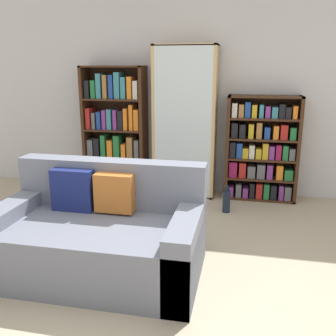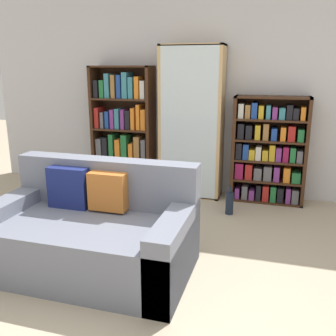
{
  "view_description": "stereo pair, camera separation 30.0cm",
  "coord_description": "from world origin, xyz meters",
  "px_view_note": "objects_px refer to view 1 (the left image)",
  "views": [
    {
      "loc": [
        0.58,
        -2.21,
        1.64
      ],
      "look_at": [
        -0.18,
        1.45,
        0.64
      ],
      "focal_mm": 40.0,
      "sensor_mm": 36.0,
      "label": 1
    },
    {
      "loc": [
        0.87,
        -2.14,
        1.64
      ],
      "look_at": [
        -0.18,
        1.45,
        0.64
      ],
      "focal_mm": 40.0,
      "sensor_mm": 36.0,
      "label": 2
    }
  ],
  "objects_px": {
    "display_cabinet": "(185,123)",
    "wine_bottle": "(226,201)",
    "bookshelf_right": "(261,150)",
    "couch": "(99,236)",
    "bookshelf_left": "(115,133)"
  },
  "relations": [
    {
      "from": "display_cabinet",
      "to": "bookshelf_left",
      "type": "bearing_deg",
      "value": 179.06
    },
    {
      "from": "wine_bottle",
      "to": "bookshelf_left",
      "type": "bearing_deg",
      "value": 159.14
    },
    {
      "from": "display_cabinet",
      "to": "wine_bottle",
      "type": "bearing_deg",
      "value": -44.18
    },
    {
      "from": "display_cabinet",
      "to": "bookshelf_right",
      "type": "distance_m",
      "value": 1.03
    },
    {
      "from": "bookshelf_left",
      "to": "couch",
      "type": "bearing_deg",
      "value": -74.32
    },
    {
      "from": "couch",
      "to": "bookshelf_right",
      "type": "xyz_separation_m",
      "value": [
        1.34,
        2.11,
        0.33
      ]
    },
    {
      "from": "couch",
      "to": "bookshelf_left",
      "type": "xyz_separation_m",
      "value": [
        -0.59,
        2.11,
        0.49
      ]
    },
    {
      "from": "bookshelf_right",
      "to": "bookshelf_left",
      "type": "bearing_deg",
      "value": 179.99
    },
    {
      "from": "wine_bottle",
      "to": "display_cabinet",
      "type": "bearing_deg",
      "value": 135.82
    },
    {
      "from": "bookshelf_left",
      "to": "display_cabinet",
      "type": "bearing_deg",
      "value": -0.94
    },
    {
      "from": "bookshelf_left",
      "to": "wine_bottle",
      "type": "xyz_separation_m",
      "value": [
        1.55,
        -0.59,
        -0.65
      ]
    },
    {
      "from": "bookshelf_right",
      "to": "wine_bottle",
      "type": "height_order",
      "value": "bookshelf_right"
    },
    {
      "from": "bookshelf_right",
      "to": "wine_bottle",
      "type": "bearing_deg",
      "value": -123.05
    },
    {
      "from": "bookshelf_left",
      "to": "display_cabinet",
      "type": "height_order",
      "value": "display_cabinet"
    },
    {
      "from": "display_cabinet",
      "to": "wine_bottle",
      "type": "relative_size",
      "value": 5.76
    }
  ]
}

